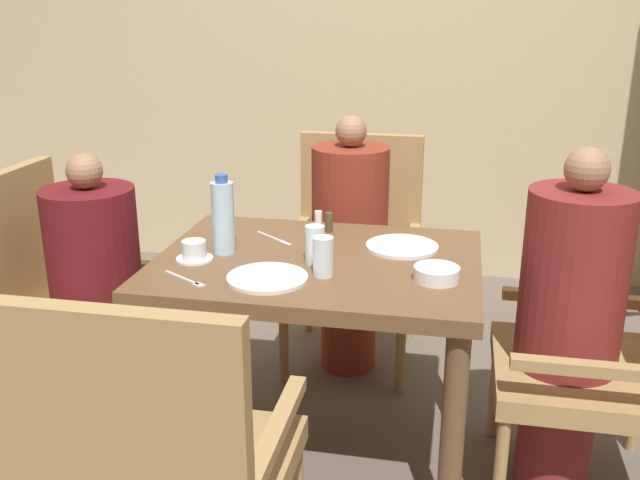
{
  "coord_description": "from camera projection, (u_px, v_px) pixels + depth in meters",
  "views": [
    {
      "loc": [
        0.44,
        -2.14,
        1.55
      ],
      "look_at": [
        0.0,
        0.04,
        0.8
      ],
      "focal_mm": 40.0,
      "sensor_mm": 36.0,
      "label": 1
    }
  ],
  "objects": [
    {
      "name": "ground_plane",
      "position": [
        318.0,
        453.0,
        2.57
      ],
      "size": [
        16.0,
        16.0,
        0.0
      ],
      "primitive_type": "plane",
      "color": "#60564C"
    },
    {
      "name": "teacup_with_saucer",
      "position": [
        194.0,
        252.0,
        2.31
      ],
      "size": [
        0.12,
        0.12,
        0.07
      ],
      "color": "white",
      "rests_on": "dining_table"
    },
    {
      "name": "plate_main_left",
      "position": [
        267.0,
        278.0,
        2.15
      ],
      "size": [
        0.25,
        0.25,
        0.01
      ],
      "color": "white",
      "rests_on": "dining_table"
    },
    {
      "name": "salt_shaker",
      "position": [
        318.0,
        221.0,
        2.59
      ],
      "size": [
        0.03,
        0.03,
        0.08
      ],
      "color": "white",
      "rests_on": "dining_table"
    },
    {
      "name": "chair_right_side",
      "position": [
        617.0,
        348.0,
        2.22
      ],
      "size": [
        0.56,
        0.56,
        0.98
      ],
      "color": "#A88451",
      "rests_on": "ground_plane"
    },
    {
      "name": "diner_in_far_chair",
      "position": [
        350.0,
        243.0,
        3.01
      ],
      "size": [
        0.32,
        0.32,
        1.11
      ],
      "color": "maroon",
      "rests_on": "ground_plane"
    },
    {
      "name": "diner_in_left_chair",
      "position": [
        98.0,
        296.0,
        2.54
      ],
      "size": [
        0.32,
        0.32,
        1.06
      ],
      "color": "#5B1419",
      "rests_on": "ground_plane"
    },
    {
      "name": "diner_in_right_chair",
      "position": [
        568.0,
        323.0,
        2.23
      ],
      "size": [
        0.32,
        0.32,
        1.15
      ],
      "color": "maroon",
      "rests_on": "ground_plane"
    },
    {
      "name": "chair_far_side",
      "position": [
        355.0,
        244.0,
        3.17
      ],
      "size": [
        0.56,
        0.56,
        0.98
      ],
      "color": "#A88451",
      "rests_on": "ground_plane"
    },
    {
      "name": "chair_left_side",
      "position": [
        59.0,
        300.0,
        2.58
      ],
      "size": [
        0.56,
        0.56,
        0.98
      ],
      "color": "#A88451",
      "rests_on": "ground_plane"
    },
    {
      "name": "fork_beside_plate",
      "position": [
        188.0,
        280.0,
        2.14
      ],
      "size": [
        0.16,
        0.11,
        0.0
      ],
      "color": "silver",
      "rests_on": "dining_table"
    },
    {
      "name": "glass_tall_mid",
      "position": [
        323.0,
        257.0,
        2.16
      ],
      "size": [
        0.06,
        0.06,
        0.12
      ],
      "color": "silver",
      "rests_on": "dining_table"
    },
    {
      "name": "water_bottle",
      "position": [
        223.0,
        217.0,
        2.34
      ],
      "size": [
        0.07,
        0.07,
        0.27
      ],
      "color": "silver",
      "rests_on": "dining_table"
    },
    {
      "name": "pepper_shaker",
      "position": [
        329.0,
        222.0,
        2.58
      ],
      "size": [
        0.03,
        0.03,
        0.07
      ],
      "color": "#4C3D2D",
      "rests_on": "dining_table"
    },
    {
      "name": "dining_table",
      "position": [
        318.0,
        291.0,
        2.37
      ],
      "size": [
        1.05,
        0.8,
        0.75
      ],
      "color": "brown",
      "rests_on": "ground_plane"
    },
    {
      "name": "chair_near_corner",
      "position": [
        159.0,
        463.0,
        1.67
      ],
      "size": [
        0.56,
        0.56,
        0.98
      ],
      "color": "#A88451",
      "rests_on": "ground_plane"
    },
    {
      "name": "wall_back",
      "position": [
        388.0,
        29.0,
        3.92
      ],
      "size": [
        8.0,
        0.06,
        2.8
      ],
      "color": "#C6B289",
      "rests_on": "ground_plane"
    },
    {
      "name": "glass_tall_near",
      "position": [
        314.0,
        245.0,
        2.27
      ],
      "size": [
        0.06,
        0.06,
        0.12
      ],
      "color": "silver",
      "rests_on": "dining_table"
    },
    {
      "name": "knife_beside_plate",
      "position": [
        275.0,
        239.0,
        2.51
      ],
      "size": [
        0.16,
        0.13,
        0.0
      ],
      "color": "silver",
      "rests_on": "dining_table"
    },
    {
      "name": "bowl_small",
      "position": [
        437.0,
        274.0,
        2.14
      ],
      "size": [
        0.14,
        0.14,
        0.04
      ],
      "color": "white",
      "rests_on": "dining_table"
    },
    {
      "name": "plate_main_right",
      "position": [
        402.0,
        246.0,
        2.42
      ],
      "size": [
        0.25,
        0.25,
        0.01
      ],
      "color": "white",
      "rests_on": "dining_table"
    }
  ]
}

